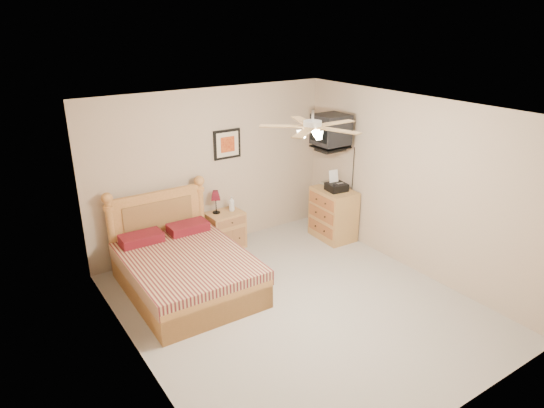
% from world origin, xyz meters
% --- Properties ---
extents(floor, '(4.50, 4.50, 0.00)m').
position_xyz_m(floor, '(0.00, 0.00, 0.00)').
color(floor, '#A8A198').
rests_on(floor, ground).
extents(ceiling, '(4.00, 4.50, 0.04)m').
position_xyz_m(ceiling, '(0.00, 0.00, 2.50)').
color(ceiling, white).
rests_on(ceiling, ground).
extents(wall_back, '(4.00, 0.04, 2.50)m').
position_xyz_m(wall_back, '(0.00, 2.25, 1.25)').
color(wall_back, '#BFA78C').
rests_on(wall_back, ground).
extents(wall_front, '(4.00, 0.04, 2.50)m').
position_xyz_m(wall_front, '(0.00, -2.25, 1.25)').
color(wall_front, '#BFA78C').
rests_on(wall_front, ground).
extents(wall_left, '(0.04, 4.50, 2.50)m').
position_xyz_m(wall_left, '(-2.00, 0.00, 1.25)').
color(wall_left, '#BFA78C').
rests_on(wall_left, ground).
extents(wall_right, '(0.04, 4.50, 2.50)m').
position_xyz_m(wall_right, '(2.00, 0.00, 1.25)').
color(wall_right, '#BFA78C').
rests_on(wall_right, ground).
extents(bed, '(1.50, 1.96, 1.25)m').
position_xyz_m(bed, '(-1.00, 1.12, 0.63)').
color(bed, '#B17C39').
rests_on(bed, ground).
extents(nightstand, '(0.56, 0.43, 0.60)m').
position_xyz_m(nightstand, '(0.06, 2.00, 0.30)').
color(nightstand, '#A07240').
rests_on(nightstand, ground).
extents(table_lamp, '(0.25, 0.25, 0.37)m').
position_xyz_m(table_lamp, '(-0.05, 2.07, 0.78)').
color(table_lamp, '#5D0E1C').
rests_on(table_lamp, nightstand).
extents(lotion_bottle, '(0.11, 0.11, 0.24)m').
position_xyz_m(lotion_bottle, '(0.20, 2.02, 0.72)').
color(lotion_bottle, white).
rests_on(lotion_bottle, nightstand).
extents(framed_picture, '(0.46, 0.04, 0.46)m').
position_xyz_m(framed_picture, '(0.27, 2.23, 1.62)').
color(framed_picture, black).
rests_on(framed_picture, wall_back).
extents(dresser, '(0.53, 0.74, 0.85)m').
position_xyz_m(dresser, '(1.73, 1.34, 0.42)').
color(dresser, '#B38348').
rests_on(dresser, ground).
extents(fax_machine, '(0.34, 0.35, 0.32)m').
position_xyz_m(fax_machine, '(1.73, 1.29, 1.00)').
color(fax_machine, black).
rests_on(fax_machine, dresser).
extents(magazine_lower, '(0.26, 0.31, 0.02)m').
position_xyz_m(magazine_lower, '(1.73, 1.56, 0.86)').
color(magazine_lower, '#BCB19A').
rests_on(magazine_lower, dresser).
extents(magazine_upper, '(0.21, 0.28, 0.02)m').
position_xyz_m(magazine_upper, '(1.74, 1.56, 0.88)').
color(magazine_upper, gray).
rests_on(magazine_upper, magazine_lower).
extents(wall_tv, '(0.56, 0.46, 0.58)m').
position_xyz_m(wall_tv, '(1.75, 1.34, 1.81)').
color(wall_tv, black).
rests_on(wall_tv, wall_right).
extents(ceiling_fan, '(1.14, 1.14, 0.28)m').
position_xyz_m(ceiling_fan, '(0.00, -0.20, 2.36)').
color(ceiling_fan, white).
rests_on(ceiling_fan, ceiling).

